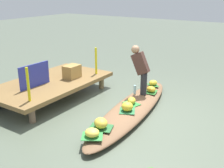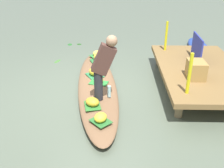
{
  "view_description": "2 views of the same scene",
  "coord_description": "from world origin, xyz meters",
  "px_view_note": "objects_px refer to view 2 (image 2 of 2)",
  "views": [
    {
      "loc": [
        -5.09,
        -2.8,
        2.71
      ],
      "look_at": [
        0.19,
        0.67,
        0.53
      ],
      "focal_mm": 44.18,
      "sensor_mm": 36.0,
      "label": 1
    },
    {
      "loc": [
        4.95,
        0.44,
        2.58
      ],
      "look_at": [
        0.39,
        0.33,
        0.35
      ],
      "focal_mm": 41.06,
      "sensor_mm": 36.0,
      "label": 2
    }
  ],
  "objects_px": {
    "banana_bunch_0": "(101,117)",
    "vendor_person": "(103,65)",
    "vendor_boat": "(97,86)",
    "moored_boat": "(201,50)",
    "banana_bunch_1": "(99,80)",
    "banana_bunch_3": "(98,53)",
    "banana_bunch_5": "(99,57)",
    "market_banner": "(197,48)",
    "banana_bunch_4": "(95,71)",
    "banana_bunch_2": "(92,102)",
    "produce_crate": "(196,70)",
    "water_bottle": "(109,91)"
  },
  "relations": [
    {
      "from": "vendor_boat",
      "to": "moored_boat",
      "type": "height_order",
      "value": "moored_boat"
    },
    {
      "from": "market_banner",
      "to": "banana_bunch_1",
      "type": "bearing_deg",
      "value": -66.87
    },
    {
      "from": "vendor_boat",
      "to": "banana_bunch_5",
      "type": "xyz_separation_m",
      "value": [
        -1.29,
        -0.05,
        0.2
      ]
    },
    {
      "from": "banana_bunch_1",
      "to": "banana_bunch_4",
      "type": "xyz_separation_m",
      "value": [
        -0.4,
        -0.12,
        0.03
      ]
    },
    {
      "from": "banana_bunch_0",
      "to": "banana_bunch_4",
      "type": "height_order",
      "value": "banana_bunch_4"
    },
    {
      "from": "banana_bunch_5",
      "to": "vendor_person",
      "type": "bearing_deg",
      "value": 6.59
    },
    {
      "from": "banana_bunch_4",
      "to": "banana_bunch_3",
      "type": "bearing_deg",
      "value": -178.73
    },
    {
      "from": "vendor_boat",
      "to": "moored_boat",
      "type": "bearing_deg",
      "value": 123.13
    },
    {
      "from": "vendor_person",
      "to": "banana_bunch_3",
      "type": "bearing_deg",
      "value": -172.97
    },
    {
      "from": "moored_boat",
      "to": "market_banner",
      "type": "distance_m",
      "value": 1.93
    },
    {
      "from": "banana_bunch_0",
      "to": "vendor_person",
      "type": "relative_size",
      "value": 0.19
    },
    {
      "from": "moored_boat",
      "to": "vendor_person",
      "type": "bearing_deg",
      "value": -37.82
    },
    {
      "from": "vendor_person",
      "to": "water_bottle",
      "type": "distance_m",
      "value": 0.59
    },
    {
      "from": "market_banner",
      "to": "produce_crate",
      "type": "bearing_deg",
      "value": -12.73
    },
    {
      "from": "banana_bunch_0",
      "to": "moored_boat",
      "type": "bearing_deg",
      "value": 145.02
    },
    {
      "from": "banana_bunch_1",
      "to": "vendor_person",
      "type": "bearing_deg",
      "value": 12.2
    },
    {
      "from": "produce_crate",
      "to": "market_banner",
      "type": "bearing_deg",
      "value": 164.82
    },
    {
      "from": "vendor_boat",
      "to": "vendor_person",
      "type": "relative_size",
      "value": 3.36
    },
    {
      "from": "banana_bunch_1",
      "to": "banana_bunch_3",
      "type": "xyz_separation_m",
      "value": [
        -1.69,
        -0.15,
        -0.0
      ]
    },
    {
      "from": "banana_bunch_0",
      "to": "banana_bunch_4",
      "type": "xyz_separation_m",
      "value": [
        -1.83,
        -0.25,
        0.03
      ]
    },
    {
      "from": "banana_bunch_5",
      "to": "market_banner",
      "type": "bearing_deg",
      "value": 77.98
    },
    {
      "from": "moored_boat",
      "to": "banana_bunch_3",
      "type": "relative_size",
      "value": 9.7
    },
    {
      "from": "banana_bunch_2",
      "to": "banana_bunch_5",
      "type": "relative_size",
      "value": 0.83
    },
    {
      "from": "banana_bunch_1",
      "to": "moored_boat",
      "type": "bearing_deg",
      "value": 131.08
    },
    {
      "from": "banana_bunch_5",
      "to": "vendor_person",
      "type": "height_order",
      "value": "vendor_person"
    },
    {
      "from": "banana_bunch_1",
      "to": "banana_bunch_0",
      "type": "bearing_deg",
      "value": 5.34
    },
    {
      "from": "banana_bunch_3",
      "to": "produce_crate",
      "type": "distance_m",
      "value": 2.84
    },
    {
      "from": "banana_bunch_0",
      "to": "produce_crate",
      "type": "bearing_deg",
      "value": 124.32
    },
    {
      "from": "vendor_person",
      "to": "water_bottle",
      "type": "relative_size",
      "value": 5.36
    },
    {
      "from": "vendor_boat",
      "to": "banana_bunch_1",
      "type": "distance_m",
      "value": 0.19
    },
    {
      "from": "market_banner",
      "to": "moored_boat",
      "type": "bearing_deg",
      "value": 160.52
    },
    {
      "from": "banana_bunch_1",
      "to": "banana_bunch_4",
      "type": "height_order",
      "value": "banana_bunch_4"
    },
    {
      "from": "moored_boat",
      "to": "banana_bunch_1",
      "type": "bearing_deg",
      "value": -46.08
    },
    {
      "from": "banana_bunch_0",
      "to": "water_bottle",
      "type": "distance_m",
      "value": 0.85
    },
    {
      "from": "banana_bunch_1",
      "to": "water_bottle",
      "type": "xyz_separation_m",
      "value": [
        0.6,
        0.24,
        0.04
      ]
    },
    {
      "from": "water_bottle",
      "to": "banana_bunch_5",
      "type": "bearing_deg",
      "value": -170.3
    },
    {
      "from": "vendor_boat",
      "to": "moored_boat",
      "type": "distance_m",
      "value": 3.87
    },
    {
      "from": "vendor_boat",
      "to": "banana_bunch_1",
      "type": "bearing_deg",
      "value": 31.25
    },
    {
      "from": "banana_bunch_2",
      "to": "banana_bunch_4",
      "type": "bearing_deg",
      "value": -176.96
    },
    {
      "from": "market_banner",
      "to": "banana_bunch_2",
      "type": "bearing_deg",
      "value": -49.52
    },
    {
      "from": "vendor_person",
      "to": "banana_bunch_5",
      "type": "bearing_deg",
      "value": -173.41
    },
    {
      "from": "banana_bunch_2",
      "to": "produce_crate",
      "type": "distance_m",
      "value": 2.16
    },
    {
      "from": "banana_bunch_1",
      "to": "vendor_person",
      "type": "height_order",
      "value": "vendor_person"
    },
    {
      "from": "banana_bunch_0",
      "to": "water_bottle",
      "type": "relative_size",
      "value": 1.0
    },
    {
      "from": "banana_bunch_2",
      "to": "banana_bunch_4",
      "type": "height_order",
      "value": "banana_bunch_4"
    },
    {
      "from": "banana_bunch_1",
      "to": "produce_crate",
      "type": "relative_size",
      "value": 0.62
    },
    {
      "from": "moored_boat",
      "to": "banana_bunch_4",
      "type": "distance_m",
      "value": 3.72
    },
    {
      "from": "vendor_person",
      "to": "vendor_boat",
      "type": "bearing_deg",
      "value": -165.66
    },
    {
      "from": "banana_bunch_4",
      "to": "water_bottle",
      "type": "xyz_separation_m",
      "value": [
        0.99,
        0.36,
        0.01
      ]
    },
    {
      "from": "banana_bunch_4",
      "to": "banana_bunch_1",
      "type": "bearing_deg",
      "value": 16.41
    }
  ]
}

